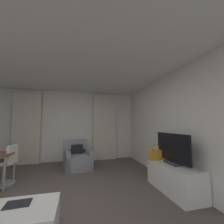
% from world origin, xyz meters
% --- Properties ---
extents(ground_plane, '(12.00, 12.00, 0.00)m').
position_xyz_m(ground_plane, '(0.00, 0.00, 0.00)').
color(ground_plane, '#564C47').
extents(wall_window, '(5.12, 0.06, 2.60)m').
position_xyz_m(wall_window, '(0.00, 3.03, 1.30)').
color(wall_window, silver).
rests_on(wall_window, ground).
extents(wall_right, '(0.06, 6.12, 2.60)m').
position_xyz_m(wall_right, '(2.53, 0.00, 1.30)').
color(wall_right, silver).
rests_on(wall_right, ground).
extents(ceiling, '(5.12, 6.12, 0.06)m').
position_xyz_m(ceiling, '(0.00, 0.00, 2.63)').
color(ceiling, white).
rests_on(ceiling, wall_left).
extents(curtain_left_panel, '(0.90, 0.06, 2.50)m').
position_xyz_m(curtain_left_panel, '(-1.38, 2.90, 1.25)').
color(curtain_left_panel, beige).
rests_on(curtain_left_panel, ground).
extents(curtain_right_panel, '(0.90, 0.06, 2.50)m').
position_xyz_m(curtain_right_panel, '(1.38, 2.90, 1.25)').
color(curtain_right_panel, beige).
rests_on(curtain_right_panel, ground).
extents(armchair, '(0.91, 0.98, 0.83)m').
position_xyz_m(armchair, '(0.35, 2.04, 0.28)').
color(armchair, gray).
rests_on(armchair, ground).
extents(desk_chair, '(0.48, 0.48, 0.88)m').
position_xyz_m(desk_chair, '(-1.24, 1.16, 0.39)').
color(desk_chair, gray).
rests_on(desk_chair, ground).
extents(magazine_open, '(0.29, 0.21, 0.01)m').
position_xyz_m(magazine_open, '(-0.38, -0.63, 0.41)').
color(magazine_open, black).
rests_on(magazine_open, coffee_table).
extents(tv_console, '(0.52, 1.22, 0.54)m').
position_xyz_m(tv_console, '(2.22, -0.04, 0.27)').
color(tv_console, white).
rests_on(tv_console, ground).
extents(tv_flatscreen, '(0.20, 1.00, 0.63)m').
position_xyz_m(tv_flatscreen, '(2.22, -0.03, 0.83)').
color(tv_flatscreen, '#333338').
rests_on(tv_flatscreen, tv_console).
extents(handbag_primary, '(0.30, 0.14, 0.37)m').
position_xyz_m(handbag_primary, '(2.08, 0.39, 0.66)').
color(handbag_primary, orange).
rests_on(handbag_primary, tv_console).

